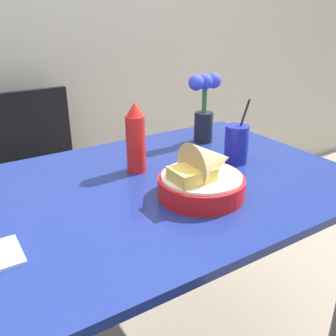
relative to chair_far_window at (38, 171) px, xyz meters
name	(u,v)px	position (x,y,z in m)	size (l,w,h in m)	color
dining_table	(148,214)	(0.13, -0.83, 0.13)	(1.26, 0.82, 0.74)	navy
chair_far_window	(38,171)	(0.00, 0.00, 0.00)	(0.40, 0.40, 0.88)	black
food_basket	(204,176)	(0.23, -0.97, 0.29)	(0.24, 0.24, 0.16)	red
ketchup_bottle	(136,139)	(0.15, -0.72, 0.34)	(0.06, 0.06, 0.22)	red
drink_cup	(236,145)	(0.47, -0.83, 0.29)	(0.08, 0.08, 0.22)	#192399
flower_vase	(204,105)	(0.51, -0.60, 0.37)	(0.14, 0.07, 0.26)	black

